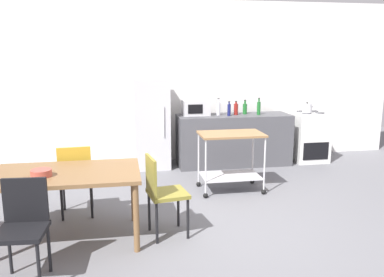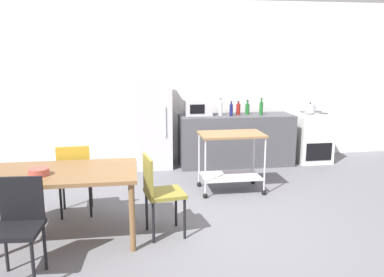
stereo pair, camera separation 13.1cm
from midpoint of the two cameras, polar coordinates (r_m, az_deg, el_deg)
ground_plane at (r=4.65m, az=3.20°, el=-12.69°), size 12.00×12.00×0.00m
back_wall at (r=7.39m, az=-2.47°, el=8.11°), size 8.40×0.12×2.90m
kitchen_counter at (r=7.13m, az=5.45°, el=-0.19°), size 2.00×0.64×0.90m
dining_table at (r=4.35m, az=-18.36°, el=-5.58°), size 1.50×0.90×0.75m
chair_black at (r=3.79m, az=-23.98°, el=-11.09°), size 0.43×0.43×0.89m
chair_olive at (r=4.30m, az=-5.21°, el=-7.36°), size 0.46×0.46×0.89m
chair_mustard at (r=5.01m, az=-17.05°, el=-5.06°), size 0.42×0.42×0.89m
stove_oven at (r=7.66m, az=15.92°, el=0.26°), size 0.60×0.61×0.92m
refrigerator at (r=6.92m, az=-6.37°, el=2.17°), size 0.60×0.63×1.55m
kitchen_cart at (r=5.71m, az=4.93°, el=-1.95°), size 0.91×0.57×0.85m
microwave at (r=6.97m, az=0.01°, el=4.43°), size 0.46×0.35×0.26m
bottle_sesame_oil at (r=6.98m, az=3.26°, el=4.34°), size 0.07×0.07×0.29m
bottle_sparkling_water at (r=6.92m, az=4.79°, el=4.14°), size 0.06×0.06×0.25m
bottle_soda at (r=7.06m, az=5.78°, el=4.23°), size 0.07×0.07×0.24m
bottle_wine at (r=7.16m, az=7.06°, el=4.30°), size 0.07×0.07×0.25m
bottle_hot_sauce at (r=7.10m, az=9.01°, el=4.36°), size 0.06×0.06×0.30m
fruit_bowl at (r=4.25m, az=-21.61°, el=-4.62°), size 0.20×0.20×0.07m
kettle at (r=7.43m, az=15.66°, el=4.22°), size 0.24×0.17×0.19m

